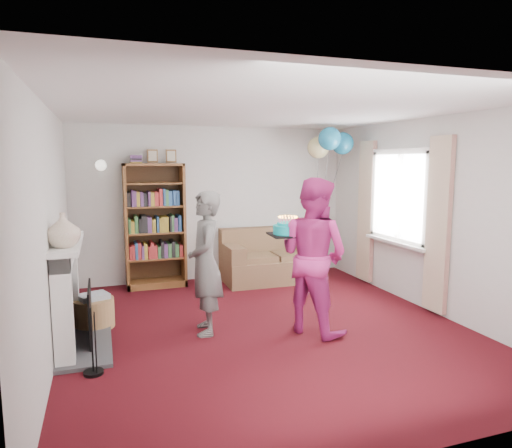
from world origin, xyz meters
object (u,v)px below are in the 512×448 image
object	(u,v)px
person_striped	(205,263)
person_magenta	(313,256)
sofa	(271,260)
bookcase	(155,227)
birthday_cake	(288,230)

from	to	relation	value
person_striped	person_magenta	size ratio (longest dim) A/B	0.92
sofa	person_magenta	distance (m)	2.39
bookcase	person_striped	bearing A→B (deg)	-81.86
bookcase	sofa	distance (m)	1.95
person_striped	sofa	bearing A→B (deg)	149.62
sofa	person_magenta	world-z (taller)	person_magenta
birthday_cake	person_magenta	bearing A→B (deg)	-30.95
bookcase	birthday_cake	xyz separation A→B (m)	(1.23, -2.38, 0.23)
sofa	birthday_cake	size ratio (longest dim) A/B	3.97
sofa	birthday_cake	bearing A→B (deg)	-105.27
person_magenta	birthday_cake	world-z (taller)	person_magenta
sofa	bookcase	bearing A→B (deg)	173.27
person_striped	bookcase	bearing A→B (deg)	-164.26
birthday_cake	bookcase	bearing A→B (deg)	117.33
bookcase	birthday_cake	world-z (taller)	bookcase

